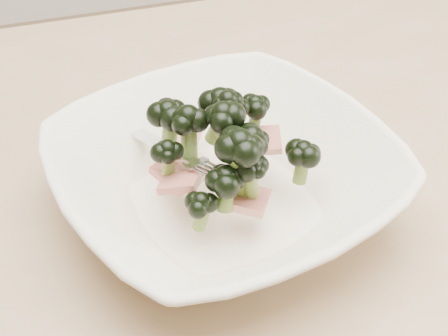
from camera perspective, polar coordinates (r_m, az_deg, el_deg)
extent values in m
cube|color=tan|center=(0.69, 3.85, -0.46)|extent=(1.20, 0.80, 0.04)
cylinder|color=tan|center=(1.39, 19.33, 1.17)|extent=(0.06, 0.06, 0.71)
imported|color=#F3E9CE|center=(0.59, 0.00, -0.89)|extent=(0.38, 0.38, 0.08)
cylinder|color=#526B23|center=(0.54, 0.17, -2.45)|extent=(0.02, 0.02, 0.03)
ellipsoid|color=black|center=(0.52, 0.18, -0.81)|extent=(0.04, 0.04, 0.03)
cylinder|color=#526B23|center=(0.60, -0.35, 3.98)|extent=(0.03, 0.03, 0.05)
ellipsoid|color=black|center=(0.58, -0.36, 6.26)|extent=(0.04, 0.04, 0.03)
cylinder|color=#526B23|center=(0.54, -2.06, -4.47)|extent=(0.02, 0.01, 0.03)
ellipsoid|color=black|center=(0.53, -2.10, -3.09)|extent=(0.03, 0.03, 0.02)
cylinder|color=#526B23|center=(0.59, -5.01, 2.80)|extent=(0.02, 0.02, 0.05)
ellipsoid|color=black|center=(0.58, -5.18, 5.19)|extent=(0.04, 0.04, 0.03)
cylinder|color=#526B23|center=(0.57, -3.20, 2.43)|extent=(0.02, 0.02, 0.05)
ellipsoid|color=black|center=(0.55, -3.30, 4.71)|extent=(0.04, 0.04, 0.03)
cylinder|color=#526B23|center=(0.55, 2.52, 1.06)|extent=(0.02, 0.02, 0.03)
ellipsoid|color=black|center=(0.54, 2.59, 2.85)|extent=(0.04, 0.04, 0.03)
cylinder|color=#526B23|center=(0.54, 2.50, -1.42)|extent=(0.02, 0.02, 0.04)
ellipsoid|color=black|center=(0.53, 2.56, 0.31)|extent=(0.03, 0.03, 0.02)
cylinder|color=#526B23|center=(0.56, -5.08, 0.07)|extent=(0.01, 0.01, 0.03)
ellipsoid|color=black|center=(0.55, -5.20, 1.74)|extent=(0.03, 0.03, 0.02)
cylinder|color=#526B23|center=(0.63, 2.82, 4.10)|extent=(0.02, 0.02, 0.04)
ellipsoid|color=black|center=(0.61, 2.89, 5.88)|extent=(0.03, 0.03, 0.02)
cylinder|color=#526B23|center=(0.58, 0.34, 4.15)|extent=(0.02, 0.02, 0.04)
ellipsoid|color=black|center=(0.57, 0.35, 6.23)|extent=(0.03, 0.03, 0.03)
cylinder|color=#526B23|center=(0.60, 7.11, 0.03)|extent=(0.02, 0.02, 0.04)
ellipsoid|color=black|center=(0.58, 7.28, 1.62)|extent=(0.03, 0.03, 0.03)
cylinder|color=#526B23|center=(0.54, 1.42, -0.41)|extent=(0.03, 0.03, 0.05)
ellipsoid|color=black|center=(0.52, 1.48, 2.30)|extent=(0.04, 0.04, 0.03)
cylinder|color=#526B23|center=(0.56, -0.07, 3.27)|extent=(0.02, 0.02, 0.04)
ellipsoid|color=black|center=(0.55, -0.07, 5.03)|extent=(0.04, 0.04, 0.03)
cylinder|color=#526B23|center=(0.60, 0.94, 3.88)|extent=(0.02, 0.02, 0.04)
ellipsoid|color=black|center=(0.59, 0.96, 5.61)|extent=(0.03, 0.03, 0.02)
cube|color=maroon|center=(0.56, 2.44, -2.91)|extent=(0.05, 0.05, 0.02)
cube|color=maroon|center=(0.59, -4.07, -0.27)|extent=(0.06, 0.05, 0.01)
cube|color=maroon|center=(0.55, -4.10, -1.35)|extent=(0.04, 0.04, 0.02)
cube|color=maroon|center=(0.64, -3.22, 2.88)|extent=(0.04, 0.04, 0.02)
cube|color=maroon|center=(0.60, 4.08, 2.57)|extent=(0.03, 0.04, 0.01)
cube|color=maroon|center=(0.59, -4.63, -0.79)|extent=(0.04, 0.05, 0.02)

